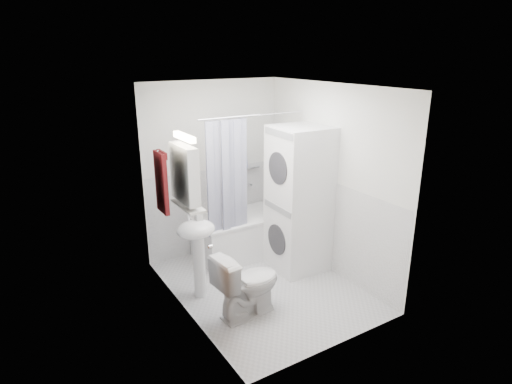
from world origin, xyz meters
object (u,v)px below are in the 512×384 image
bathtub (249,231)px  toilet (248,284)px  sink (197,241)px  washer_dryer (299,200)px

bathtub → toilet: bearing=-121.4°
sink → toilet: sink is taller
toilet → washer_dryer: bearing=-66.4°
washer_dryer → toilet: 1.40m
washer_dryer → toilet: (-1.13, -0.61, -0.57)m
toilet → sink: bearing=21.8°
washer_dryer → bathtub: bearing=117.7°
bathtub → toilet: toilet is taller
bathtub → toilet: size_ratio=2.04×
bathtub → washer_dryer: size_ratio=0.81×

